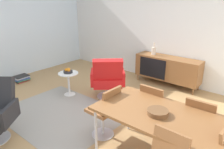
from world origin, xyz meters
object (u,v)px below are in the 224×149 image
Objects in this scene: wooden_bowl_on_table at (158,112)px; dining_chair_back_right at (200,123)px; lounge_chair_red at (108,78)px; fruit_bowl at (68,71)px; vase_cobalt at (154,51)px; magazine_stack at (21,78)px; side_table_round at (69,81)px; sideboard at (167,68)px; dining_table at (159,116)px; dining_chair_near_window at (105,110)px; dining_chair_back_left at (155,107)px.

wooden_bowl_on_table is 0.30× the size of dining_chair_back_right.
lounge_chair_red is 4.73× the size of fruit_bowl.
vase_cobalt reaches higher than dining_chair_back_right.
fruit_bowl is at bearing -151.48° from lounge_chair_red.
fruit_bowl is 1.71m from magazine_stack.
side_table_round is (-0.78, -0.43, -0.15)m from lounge_chair_red.
wooden_bowl_on_table is at bearing -15.25° from side_table_round.
wooden_bowl_on_table reaches higher than sideboard.
dining_table is at bearing -31.39° from lounge_chair_red.
dining_table is 4.08× the size of magazine_stack.
lounge_chair_red reaches higher than dining_table.
dining_chair_back_right is at bearing 24.31° from dining_chair_near_window.
wooden_bowl_on_table is at bearing -2.68° from dining_chair_near_window.
dining_chair_back_right is at bearing 57.79° from dining_table.
dining_table is at bearing 0.11° from dining_chair_near_window.
lounge_chair_red is 0.90m from fruit_bowl.
side_table_round reaches higher than magazine_stack.
vase_cobalt is 2.36m from dining_chair_back_left.
dining_chair_near_window is at bearing -179.89° from dining_table.
vase_cobalt is at bearing 62.00° from side_table_round.
dining_chair_back_right is 2.90m from fruit_bowl.
fruit_bowl is (-2.20, 0.09, 0.09)m from dining_chair_back_left.
dining_table is 6.15× the size of wooden_bowl_on_table.
dining_chair_back_right and dining_chair_back_left have the same top height.
wooden_bowl_on_table is at bearing -32.41° from lounge_chair_red.
wooden_bowl_on_table is 0.94m from dining_chair_near_window.
dining_table is 0.92m from dining_chair_near_window.
fruit_bowl is (-2.55, 0.65, -0.14)m from dining_table.
fruit_bowl is (-1.66, 0.65, 0.09)m from dining_chair_near_window.
dining_chair_back_right reaches higher than dining_table.
side_table_round is at bearing -118.00° from vase_cobalt.
dining_table is 4.23m from magazine_stack.
dining_chair_near_window reaches higher than side_table_round.
vase_cobalt reaches higher than side_table_round.
sideboard is 1.87× the size of dining_chair_back_right.
vase_cobalt is at bearing 120.06° from dining_chair_back_left.
vase_cobalt is 3.52m from magazine_stack.
sideboard is 2.59m from dining_chair_near_window.
dining_chair_near_window is (-0.89, -0.00, -0.23)m from dining_table.
vase_cobalt is 3.00m from dining_table.
wooden_bowl_on_table is (0.00, -0.04, 0.07)m from dining_table.
magazine_stack is at bearing -144.19° from sideboard.
dining_chair_near_window is (-0.54, -0.56, 0.00)m from dining_chair_back_left.
dining_chair_back_right is 1.00× the size of dining_chair_near_window.
dining_chair_near_window is at bearing -6.58° from magazine_stack.
dining_chair_back_left is at bearing -59.94° from vase_cobalt.
dining_table is 2.63m from fruit_bowl.
sideboard is 2.16m from dining_chair_back_left.
dining_chair_back_left is (-0.35, 0.56, -0.23)m from dining_table.
fruit_bowl is at bearing -149.75° from side_table_round.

